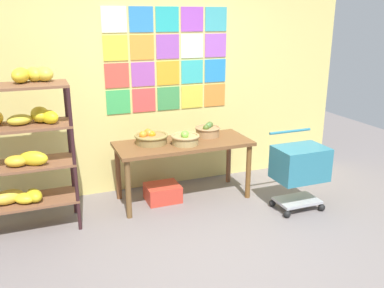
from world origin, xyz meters
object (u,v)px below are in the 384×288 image
object	(u,v)px
display_table	(183,149)
banana_shelf_unit	(20,138)
produce_crate_under_table	(163,193)
shopping_cart	(300,166)
fruit_basket_left	(185,138)
fruit_basket_centre	(151,138)
fruit_basket_back_left	(208,131)

from	to	relation	value
display_table	banana_shelf_unit	bearing A→B (deg)	-175.95
produce_crate_under_table	shopping_cart	xyz separation A→B (m)	(1.35, -0.76, 0.41)
display_table	fruit_basket_left	bearing A→B (deg)	-95.81
display_table	shopping_cart	bearing A→B (deg)	-33.87
fruit_basket_centre	shopping_cart	size ratio (longest dim) A/B	0.44
produce_crate_under_table	shopping_cart	distance (m)	1.60
fruit_basket_back_left	fruit_basket_left	distance (m)	0.43
display_table	fruit_basket_left	size ratio (longest dim) A/B	4.79
fruit_basket_back_left	produce_crate_under_table	world-z (taller)	fruit_basket_back_left
fruit_basket_back_left	shopping_cart	xyz separation A→B (m)	(0.73, -0.86, -0.26)
fruit_basket_back_left	fruit_basket_centre	xyz separation A→B (m)	(-0.72, -0.04, 0.00)
banana_shelf_unit	fruit_basket_back_left	bearing A→B (deg)	6.85
fruit_basket_centre	fruit_basket_left	size ratio (longest dim) A/B	1.17
fruit_basket_back_left	produce_crate_under_table	size ratio (longest dim) A/B	0.77
banana_shelf_unit	fruit_basket_back_left	world-z (taller)	banana_shelf_unit
display_table	produce_crate_under_table	size ratio (longest dim) A/B	3.99
fruit_basket_centre	display_table	bearing A→B (deg)	-12.91
fruit_basket_left	shopping_cart	size ratio (longest dim) A/B	0.38
fruit_basket_back_left	fruit_basket_left	world-z (taller)	fruit_basket_back_left
banana_shelf_unit	fruit_basket_centre	distance (m)	1.38
fruit_basket_centre	fruit_basket_back_left	bearing A→B (deg)	3.55
banana_shelf_unit	shopping_cart	xyz separation A→B (m)	(2.81, -0.61, -0.45)
fruit_basket_centre	fruit_basket_left	distance (m)	0.39
fruit_basket_back_left	display_table	bearing A→B (deg)	-160.42
shopping_cart	produce_crate_under_table	bearing A→B (deg)	146.13
produce_crate_under_table	banana_shelf_unit	bearing A→B (deg)	-174.37
shopping_cart	display_table	bearing A→B (deg)	141.57
fruit_basket_back_left	shopping_cart	world-z (taller)	same
fruit_basket_back_left	fruit_basket_centre	bearing A→B (deg)	-176.45
display_table	produce_crate_under_table	bearing A→B (deg)	174.90
fruit_basket_left	produce_crate_under_table	size ratio (longest dim) A/B	0.83
fruit_basket_back_left	fruit_basket_centre	size ratio (longest dim) A/B	0.79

